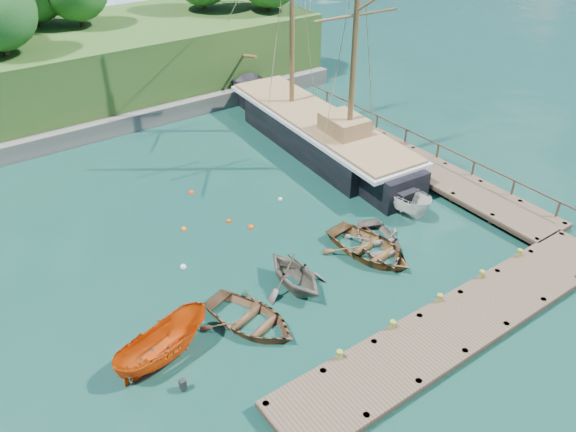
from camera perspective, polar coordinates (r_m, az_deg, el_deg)
name	(u,v)px	position (r m, az deg, el deg)	size (l,w,h in m)	color
ground	(335,271)	(29.14, 4.82, -5.62)	(160.00, 160.00, 0.00)	#113A33
dock_near	(462,322)	(26.81, 17.25, -10.24)	(20.00, 3.20, 1.10)	#47382A
dock_east	(400,154)	(39.99, 11.27, 6.16)	(3.20, 24.00, 1.10)	#47382A
bollard_0	(339,369)	(24.43, 5.16, -15.20)	(0.26, 0.26, 0.45)	olive
bollard_1	(391,338)	(25.93, 10.38, -12.14)	(0.26, 0.26, 0.45)	olive
bollard_2	(437,312)	(27.67, 14.89, -9.36)	(0.26, 0.26, 0.45)	olive
bollard_3	(478,287)	(29.61, 18.78, -6.89)	(0.26, 0.26, 0.45)	olive
bollard_4	(516,266)	(31.72, 22.13, -4.70)	(0.26, 0.26, 0.45)	olive
rowboat_0	(251,325)	(26.17, -3.82, -11.00)	(3.38, 4.73, 0.98)	brown
rowboat_1	(294,287)	(28.07, 0.65, -7.26)	(3.33, 3.86, 2.03)	#5F5A4D
rowboat_2	(369,254)	(30.49, 8.20, -3.87)	(3.67, 5.13, 1.06)	brown
rowboat_3	(379,249)	(30.92, 9.20, -3.37)	(3.24, 4.54, 0.94)	#675D54
motorboat_orange	(165,359)	(25.27, -12.41, -13.96)	(1.75, 4.66, 1.80)	#C84207
cabin_boat_white	(400,209)	(34.59, 11.27, 0.73)	(1.76, 4.67, 1.80)	silver
schooner	(318,135)	(40.69, 3.08, 8.20)	(5.78, 25.67, 18.47)	black
mooring_buoy_0	(183,267)	(29.79, -10.60, -5.16)	(0.35, 0.35, 0.35)	silver
mooring_buoy_1	(229,221)	(32.94, -6.02, -0.56)	(0.31, 0.31, 0.31)	#E94100
mooring_buoy_2	(251,228)	(32.29, -3.77, -1.20)	(0.36, 0.36, 0.36)	#F64304
mooring_buoy_3	(280,200)	(34.82, -0.80, 1.68)	(0.28, 0.28, 0.28)	silver
mooring_buoy_4	(184,230)	(32.62, -10.54, -1.36)	(0.33, 0.33, 0.33)	#EC5E0F
mooring_buoy_5	(191,193)	(36.01, -9.80, 2.31)	(0.36, 0.36, 0.36)	#FA3A0E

